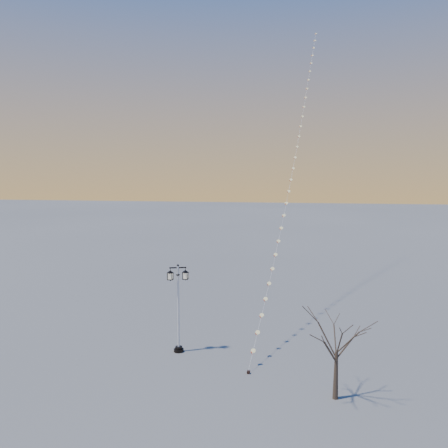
# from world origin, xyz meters

# --- Properties ---
(ground) EXTENTS (300.00, 300.00, 0.00)m
(ground) POSITION_xyz_m (0.00, 0.00, 0.00)
(ground) COLOR slate
(ground) RESTS_ON ground
(street_lamp) EXTENTS (1.35, 0.75, 5.49)m
(street_lamp) POSITION_xyz_m (-2.93, 3.45, 3.04)
(street_lamp) COLOR black
(street_lamp) RESTS_ON ground
(bare_tree) EXTENTS (2.62, 2.62, 4.35)m
(bare_tree) POSITION_xyz_m (6.21, -0.92, 3.02)
(bare_tree) COLOR #3A2D22
(bare_tree) RESTS_ON ground
(kite_train) EXTENTS (4.47, 33.48, 27.79)m
(kite_train) POSITION_xyz_m (3.62, 17.55, 13.77)
(kite_train) COLOR black
(kite_train) RESTS_ON ground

